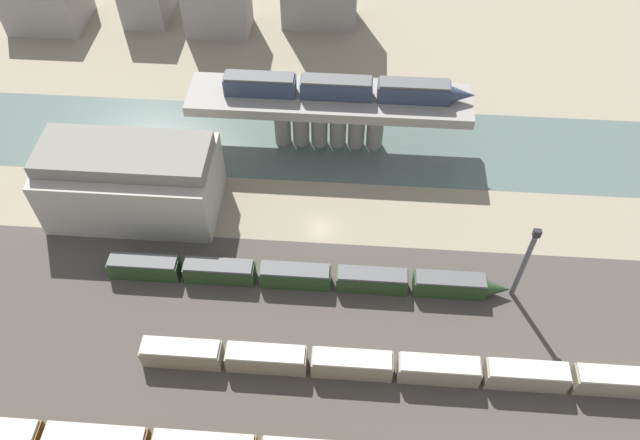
% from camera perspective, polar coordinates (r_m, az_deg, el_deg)
% --- Properties ---
extents(ground_plane, '(400.00, 400.00, 0.00)m').
position_cam_1_polar(ground_plane, '(100.95, 0.07, -0.77)').
color(ground_plane, gray).
extents(railbed_yard, '(280.00, 42.00, 0.01)m').
position_cam_1_polar(railbed_yard, '(87.82, -1.04, -12.97)').
color(railbed_yard, '#423D38').
rests_on(railbed_yard, ground).
extents(river_water, '(320.00, 19.86, 0.01)m').
position_cam_1_polar(river_water, '(114.79, 0.78, 7.07)').
color(river_water, '#4C5B56').
rests_on(river_water, ground).
extents(bridge, '(48.35, 9.90, 10.87)m').
position_cam_1_polar(bridge, '(109.45, 0.82, 10.16)').
color(bridge, gray).
rests_on(bridge, ground).
extents(train_on_bridge, '(42.09, 3.16, 3.54)m').
position_cam_1_polar(train_on_bridge, '(106.53, 2.41, 11.95)').
color(train_on_bridge, '#2D384C').
rests_on(train_on_bridge, bridge).
extents(train_yard_mid, '(95.41, 2.95, 3.76)m').
position_cam_1_polar(train_yard_mid, '(88.11, 15.45, -13.35)').
color(train_yard_mid, gray).
rests_on(train_yard_mid, ground).
extents(train_yard_far, '(59.98, 2.83, 3.52)m').
position_cam_1_polar(train_yard_far, '(93.20, -1.47, -5.17)').
color(train_yard_far, '#23381E').
rests_on(train_yard_far, ground).
extents(warehouse_building, '(26.92, 14.42, 12.98)m').
position_cam_1_polar(warehouse_building, '(104.04, -16.85, 3.52)').
color(warehouse_building, '#9E998E').
rests_on(warehouse_building, ground).
extents(signal_tower, '(1.00, 0.74, 14.93)m').
position_cam_1_polar(signal_tower, '(91.84, 18.17, -3.79)').
color(signal_tower, '#4C4C51').
rests_on(signal_tower, ground).
extents(city_block_far_left, '(15.71, 13.16, 9.85)m').
position_cam_1_polar(city_block_far_left, '(155.46, -23.77, 17.80)').
color(city_block_far_left, gray).
rests_on(city_block_far_left, ground).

